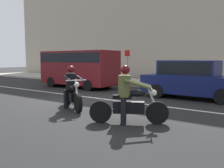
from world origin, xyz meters
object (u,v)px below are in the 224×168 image
at_px(motorcycle_with_rider_olive, 128,100).
at_px(parked_van_maroon, 79,66).
at_px(street_sign_post, 127,62).
at_px(pedestrian_bystander, 119,67).
at_px(parked_sedan_navy, 192,79).
at_px(motorcycle_with_rider_black_leather, 72,91).

distance_m(motorcycle_with_rider_olive, parked_van_maroon, 8.89).
bearing_deg(street_sign_post, motorcycle_with_rider_olive, -57.27).
relative_size(motorcycle_with_rider_olive, pedestrian_bystander, 1.18).
relative_size(street_sign_post, pedestrian_bystander, 1.40).
bearing_deg(parked_sedan_navy, motorcycle_with_rider_olive, -90.18).
bearing_deg(parked_van_maroon, parked_sedan_navy, -0.52).
bearing_deg(parked_van_maroon, pedestrian_bystander, 95.41).
height_order(motorcycle_with_rider_olive, pedestrian_bystander, pedestrian_bystander).
height_order(parked_sedan_navy, pedestrian_bystander, pedestrian_bystander).
relative_size(parked_van_maroon, street_sign_post, 2.18).
bearing_deg(motorcycle_with_rider_black_leather, parked_sedan_navy, 60.49).
distance_m(parked_van_maroon, street_sign_post, 4.43).
height_order(motorcycle_with_rider_olive, street_sign_post, street_sign_post).
xyz_separation_m(parked_sedan_navy, parked_van_maroon, (-7.07, 0.06, 0.43)).
xyz_separation_m(motorcycle_with_rider_black_leather, street_sign_post, (-3.55, 9.23, 0.91)).
distance_m(motorcycle_with_rider_black_leather, pedestrian_bystander, 11.03).
bearing_deg(motorcycle_with_rider_olive, parked_sedan_navy, 89.82).
distance_m(motorcycle_with_rider_black_leather, motorcycle_with_rider_olive, 2.75).
bearing_deg(street_sign_post, pedestrian_bystander, 151.83).
height_order(motorcycle_with_rider_black_leather, parked_sedan_navy, parked_sedan_navy).
height_order(parked_sedan_navy, parked_van_maroon, parked_van_maroon).
bearing_deg(parked_van_maroon, motorcycle_with_rider_olive, -37.34).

